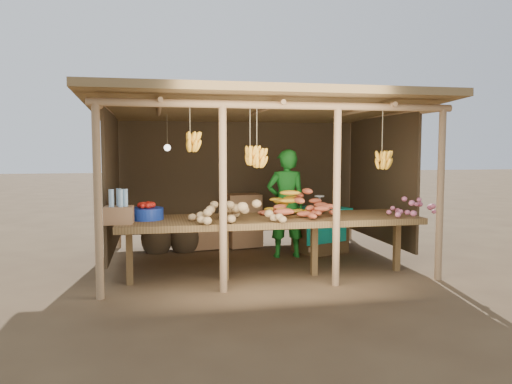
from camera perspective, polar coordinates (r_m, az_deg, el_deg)
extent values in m
plane|color=brown|center=(7.58, 0.00, -7.93)|extent=(60.00, 60.00, 0.00)
cylinder|color=#A77F56|center=(5.80, -17.63, -1.10)|extent=(0.09, 0.09, 2.20)
cylinder|color=#A77F56|center=(6.79, 20.32, -0.33)|extent=(0.09, 0.09, 2.20)
cylinder|color=#A77F56|center=(8.78, -15.58, 0.91)|extent=(0.09, 0.09, 2.20)
cylinder|color=#A77F56|center=(9.46, 10.70, 1.28)|extent=(0.09, 0.09, 2.20)
cylinder|color=#A77F56|center=(5.82, -3.79, -0.86)|extent=(0.09, 0.09, 2.20)
cylinder|color=#A77F56|center=(6.17, 9.21, -0.59)|extent=(0.09, 0.09, 2.20)
cylinder|color=#A77F56|center=(5.95, 2.94, 9.88)|extent=(4.40, 0.09, 0.09)
cylinder|color=#A77F56|center=(8.88, -1.96, 8.23)|extent=(4.40, 0.09, 0.09)
cube|color=olive|center=(7.41, 0.00, 9.59)|extent=(4.70, 3.50, 0.28)
cube|color=#41311E|center=(8.86, -1.92, 1.83)|extent=(4.20, 0.04, 1.98)
cube|color=#41311E|center=(7.48, -16.14, 1.08)|extent=(0.04, 2.40, 1.98)
cube|color=#41311E|center=(8.26, 14.00, 1.47)|extent=(0.04, 2.40, 1.98)
cube|color=brown|center=(6.53, 1.68, -3.23)|extent=(3.90, 1.05, 0.08)
cube|color=brown|center=(6.43, -14.26, -7.12)|extent=(0.08, 0.08, 0.72)
cube|color=brown|center=(6.49, -3.54, -6.88)|extent=(0.08, 0.08, 0.72)
cube|color=brown|center=(6.76, 6.66, -6.43)|extent=(0.08, 0.08, 0.72)
cube|color=brown|center=(7.22, 15.80, -5.85)|extent=(0.08, 0.08, 0.72)
cylinder|color=navy|center=(6.45, -12.38, -2.43)|extent=(0.42, 0.42, 0.15)
cube|color=#946842|center=(6.15, -15.39, -2.55)|extent=(0.34, 0.28, 0.21)
imported|color=#19731E|center=(7.78, 3.45, -1.32)|extent=(0.63, 0.43, 1.68)
cube|color=brown|center=(8.28, 7.33, -4.52)|extent=(0.90, 0.83, 0.67)
cube|color=#0D9983|center=(8.23, 7.35, -2.00)|extent=(1.00, 0.93, 0.07)
cube|color=#946842|center=(8.60, -1.49, -4.71)|extent=(0.62, 0.53, 0.45)
cube|color=#946842|center=(8.54, -1.50, -1.74)|extent=(0.62, 0.53, 0.45)
cube|color=#946842|center=(8.52, -5.60, -4.83)|extent=(0.62, 0.53, 0.45)
ellipsoid|color=#41311E|center=(8.33, -11.30, -4.78)|extent=(0.50, 0.50, 0.68)
ellipsoid|color=#41311E|center=(8.34, -8.13, -4.72)|extent=(0.50, 0.50, 0.68)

